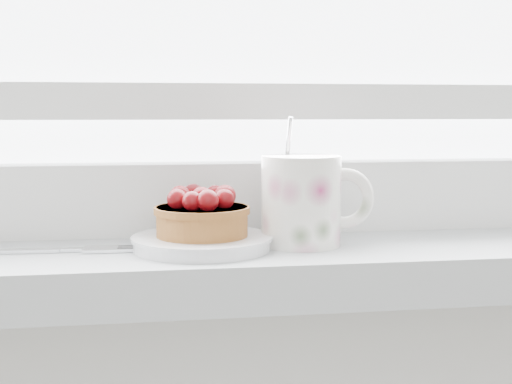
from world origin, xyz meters
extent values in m
cube|color=#B7BCBF|center=(0.00, 1.90, 0.92)|extent=(1.60, 0.20, 0.04)
cube|color=white|center=(0.00, 1.97, 0.97)|extent=(1.30, 0.05, 0.07)
cube|color=white|center=(0.00, 1.97, 1.07)|extent=(1.30, 0.04, 0.04)
cylinder|color=white|center=(0.00, 1.88, 0.95)|extent=(0.12, 0.12, 0.01)
cylinder|color=brown|center=(0.00, 1.88, 0.96)|extent=(0.08, 0.08, 0.03)
cylinder|color=brown|center=(0.00, 1.88, 0.97)|extent=(0.08, 0.08, 0.01)
sphere|color=#4D0105|center=(0.00, 1.88, 0.99)|extent=(0.02, 0.02, 0.02)
sphere|color=#4D0105|center=(0.02, 1.88, 0.99)|extent=(0.02, 0.02, 0.02)
sphere|color=#4D0105|center=(0.01, 1.90, 0.99)|extent=(0.02, 0.02, 0.02)
sphere|color=#4D0105|center=(-0.01, 1.90, 0.99)|extent=(0.02, 0.02, 0.02)
sphere|color=#4D0105|center=(-0.02, 1.89, 0.99)|extent=(0.02, 0.02, 0.02)
sphere|color=#4D0105|center=(-0.03, 1.87, 0.99)|extent=(0.02, 0.02, 0.02)
sphere|color=#4D0105|center=(-0.01, 1.86, 0.99)|extent=(0.02, 0.02, 0.02)
sphere|color=#4D0105|center=(0.00, 1.85, 0.99)|extent=(0.02, 0.02, 0.02)
sphere|color=#4D0105|center=(0.01, 1.87, 0.99)|extent=(0.02, 0.02, 0.02)
cylinder|color=white|center=(0.09, 1.88, 0.98)|extent=(0.08, 0.08, 0.08)
cylinder|color=black|center=(0.09, 1.88, 1.02)|extent=(0.06, 0.06, 0.01)
torus|color=white|center=(0.13, 1.88, 0.98)|extent=(0.06, 0.02, 0.06)
cylinder|color=silver|center=(0.08, 1.90, 1.03)|extent=(0.01, 0.02, 0.05)
cube|color=silver|center=(-0.11, 1.89, 0.94)|extent=(0.02, 0.01, 0.00)
cube|color=silver|center=(-0.09, 1.88, 0.94)|extent=(0.03, 0.02, 0.00)
cube|color=silver|center=(-0.06, 1.87, 0.94)|extent=(0.03, 0.00, 0.00)
cube|color=silver|center=(-0.06, 1.88, 0.94)|extent=(0.03, 0.00, 0.00)
cube|color=silver|center=(-0.06, 1.89, 0.94)|extent=(0.03, 0.00, 0.00)
cube|color=silver|center=(-0.06, 1.89, 0.94)|extent=(0.03, 0.00, 0.00)
camera|label=1|loc=(-0.06, 1.26, 1.06)|focal=50.00mm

